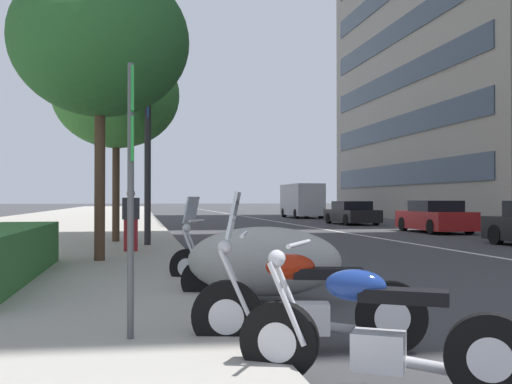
# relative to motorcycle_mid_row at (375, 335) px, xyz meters

# --- Properties ---
(sidewalk_right_plaza) EXTENTS (160.00, 10.95, 0.15)m
(sidewalk_right_plaza) POSITION_rel_motorcycle_mid_row_xyz_m (29.89, 6.04, -0.34)
(sidewalk_right_plaza) COLOR #A39E93
(sidewalk_right_plaza) RESTS_ON ground
(lane_centre_stripe) EXTENTS (110.00, 0.16, 0.01)m
(lane_centre_stripe) POSITION_rel_motorcycle_mid_row_xyz_m (34.89, -6.85, -0.41)
(lane_centre_stripe) COLOR silver
(lane_centre_stripe) RESTS_ON ground
(motorcycle_mid_row) EXTENTS (1.19, 1.92, 1.09)m
(motorcycle_mid_row) POSITION_rel_motorcycle_mid_row_xyz_m (0.00, 0.00, 0.00)
(motorcycle_mid_row) COLOR black
(motorcycle_mid_row) RESTS_ON ground
(motorcycle_by_sign_pole) EXTENTS (0.74, 2.15, 1.49)m
(motorcycle_by_sign_pole) POSITION_rel_motorcycle_mid_row_xyz_m (1.19, 0.21, 0.03)
(motorcycle_by_sign_pole) COLOR black
(motorcycle_by_sign_pole) RESTS_ON ground
(motorcycle_nearest_camera) EXTENTS (1.35, 2.23, 1.04)m
(motorcycle_nearest_camera) POSITION_rel_motorcycle_mid_row_xyz_m (3.79, 0.07, 0.16)
(motorcycle_nearest_camera) COLOR #9E9E99
(motorcycle_nearest_camera) RESTS_ON ground
(motorcycle_far_end_row) EXTENTS (1.15, 2.00, 1.46)m
(motorcycle_far_end_row) POSITION_rel_motorcycle_mid_row_xyz_m (5.31, 0.27, 0.02)
(motorcycle_far_end_row) COLOR black
(motorcycle_far_end_row) RESTS_ON ground
(car_approaching_light) EXTENTS (4.38, 1.94, 1.36)m
(car_approaching_light) POSITION_rel_motorcycle_mid_row_xyz_m (19.56, -10.66, 0.23)
(car_approaching_light) COLOR maroon
(car_approaching_light) RESTS_ON ground
(car_mid_block_traffic) EXTENTS (4.38, 2.02, 1.31)m
(car_mid_block_traffic) POSITION_rel_motorcycle_mid_row_xyz_m (28.15, -10.06, 0.20)
(car_mid_block_traffic) COLOR black
(car_mid_block_traffic) RESTS_ON ground
(delivery_van_ahead) EXTENTS (5.67, 2.14, 2.57)m
(delivery_van_ahead) POSITION_rel_motorcycle_mid_row_xyz_m (40.27, -10.46, 0.96)
(delivery_van_ahead) COLOR #B7B7BC
(delivery_van_ahead) RESTS_ON ground
(parking_sign_by_curb) EXTENTS (0.32, 0.06, 2.51)m
(parking_sign_by_curb) POSITION_rel_motorcycle_mid_row_xyz_m (1.38, 1.79, 1.31)
(parking_sign_by_curb) COLOR #47494C
(parking_sign_by_curb) RESTS_ON sidewalk_right_plaza
(street_lamp_with_banners) EXTENTS (1.26, 2.54, 8.15)m
(street_lamp_with_banners) POSITION_rel_motorcycle_mid_row_xyz_m (12.80, 1.13, 4.59)
(street_lamp_with_banners) COLOR #232326
(street_lamp_with_banners) RESTS_ON sidewalk_right_plaza
(street_tree_near_plaza_corner) EXTENTS (3.69, 3.69, 6.13)m
(street_tree_near_plaza_corner) POSITION_rel_motorcycle_mid_row_xyz_m (8.65, 2.52, 4.29)
(street_tree_near_plaza_corner) COLOR #473323
(street_tree_near_plaza_corner) RESTS_ON sidewalk_right_plaza
(street_tree_mid_sidewalk) EXTENTS (3.80, 3.80, 6.04)m
(street_tree_mid_sidewalk) POSITION_rel_motorcycle_mid_row_xyz_m (14.41, 2.41, 4.16)
(street_tree_mid_sidewalk) COLOR #473323
(street_tree_mid_sidewalk) RESTS_ON sidewalk_right_plaza
(pedestrian_on_plaza) EXTENTS (0.30, 0.43, 1.52)m
(pedestrian_on_plaza) POSITION_rel_motorcycle_mid_row_xyz_m (10.85, 1.92, 0.49)
(pedestrian_on_plaza) COLOR maroon
(pedestrian_on_plaza) RESTS_ON sidewalk_right_plaza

